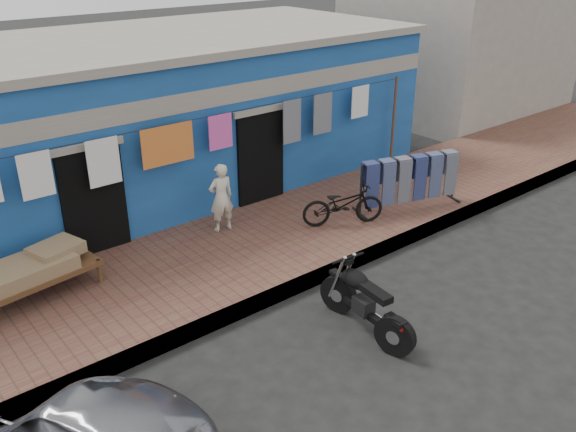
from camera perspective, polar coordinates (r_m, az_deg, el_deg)
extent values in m
plane|color=black|center=(9.10, 8.13, -10.74)|extent=(80.00, 80.00, 0.00)
cube|color=brown|center=(10.94, -3.32, -3.16)|extent=(28.00, 3.00, 0.25)
cube|color=gray|center=(9.95, 1.65, -6.21)|extent=(28.00, 0.10, 0.25)
cube|color=navy|center=(13.63, -13.56, 8.61)|extent=(12.00, 5.00, 3.20)
cube|color=#9E9384|center=(11.30, -8.38, 10.74)|extent=(12.00, 0.14, 0.35)
cube|color=#9E9384|center=(13.27, -14.31, 15.57)|extent=(12.20, 5.20, 0.16)
cube|color=black|center=(10.80, -17.63, 0.71)|extent=(1.10, 0.10, 2.10)
cube|color=black|center=(12.36, -2.60, 4.94)|extent=(1.10, 0.10, 2.10)
cube|color=#9E9384|center=(20.68, 15.56, 14.67)|extent=(6.00, 5.00, 3.80)
cylinder|color=brown|center=(14.53, 9.83, 8.71)|extent=(0.06, 0.06, 2.10)
cylinder|color=black|center=(11.10, -7.45, 9.21)|extent=(10.00, 0.01, 0.01)
cube|color=silver|center=(10.02, -22.50, 3.54)|extent=(0.50, 0.02, 0.73)
cube|color=silver|center=(10.36, -16.87, 4.85)|extent=(0.55, 0.02, 0.80)
cube|color=#CC4C26|center=(10.80, -11.18, 6.55)|extent=(1.00, 0.02, 0.70)
cube|color=#D24DA5|center=(11.32, -6.34, 7.85)|extent=(0.50, 0.02, 0.65)
cube|color=slate|center=(12.31, 0.38, 8.84)|extent=(0.45, 0.02, 0.88)
cube|color=slate|center=(12.83, 3.26, 9.54)|extent=(0.50, 0.02, 0.85)
cube|color=silver|center=(13.55, 6.76, 10.58)|extent=(0.50, 0.02, 0.70)
imported|color=beige|center=(11.17, -6.28, 1.74)|extent=(0.50, 0.36, 1.30)
imported|color=black|center=(11.44, 5.18, 1.54)|extent=(1.62, 1.18, 1.00)
cube|color=silver|center=(10.12, 5.46, -6.32)|extent=(0.18, 0.15, 0.08)
cube|color=silver|center=(9.86, 3.60, -7.20)|extent=(0.13, 0.16, 0.07)
cube|color=silver|center=(9.60, 6.04, -8.28)|extent=(0.21, 0.22, 0.07)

